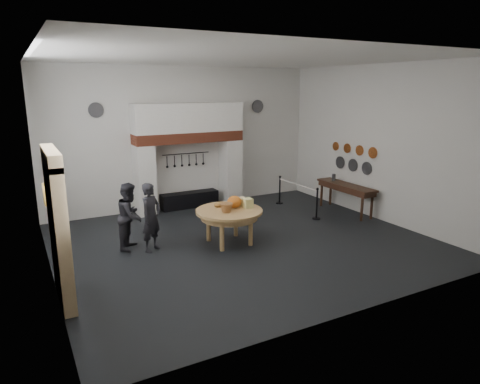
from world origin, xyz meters
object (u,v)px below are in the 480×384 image
barrier_post_far (280,190)px  barrier_post_near (317,204)px  work_table (229,211)px  visitor_far (130,216)px  side_table (346,185)px  iron_range (190,200)px  visitor_near (151,217)px

barrier_post_far → barrier_post_near: bearing=-90.0°
work_table → visitor_far: bearing=159.6°
side_table → barrier_post_far: 2.27m
iron_range → barrier_post_far: bearing=-19.5°
visitor_near → visitor_far: bearing=100.0°
iron_range → work_table: size_ratio=1.14×
visitor_near → barrier_post_far: bearing=-12.0°
work_table → visitor_far: (-2.26, 0.84, -0.02)m
iron_range → visitor_far: size_ratio=1.16×
visitor_near → side_table: 6.33m
visitor_near → side_table: visitor_near is taller
visitor_near → barrier_post_near: (5.08, 0.15, -0.38)m
iron_range → side_table: size_ratio=0.86×
visitor_near → barrier_post_near: visitor_near is taller
side_table → work_table: bearing=-170.6°
visitor_near → barrier_post_near: size_ratio=1.85×
iron_range → barrier_post_far: (2.86, -1.01, 0.20)m
work_table → visitor_near: 1.91m
iron_range → barrier_post_near: 4.16m
side_table → barrier_post_far: size_ratio=2.44×
visitor_far → barrier_post_far: bearing=-39.7°
work_table → barrier_post_near: 3.30m
side_table → iron_range: bearing=145.1°
work_table → barrier_post_far: (3.22, 2.59, -0.39)m
visitor_far → barrier_post_near: visitor_far is taller
side_table → barrier_post_far: bearing=123.8°
iron_range → side_table: 5.04m
visitor_near → barrier_post_far: 5.53m
barrier_post_far → side_table: bearing=-56.2°
barrier_post_far → work_table: bearing=-141.2°
iron_range → barrier_post_near: bearing=-46.5°
visitor_far → side_table: bearing=-58.3°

